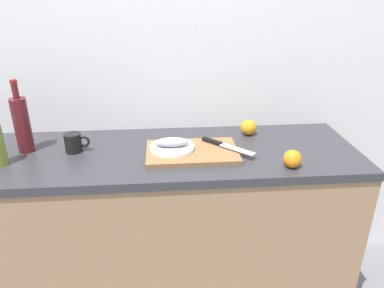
% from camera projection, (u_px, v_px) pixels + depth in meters
% --- Properties ---
extents(back_wall, '(3.20, 0.05, 2.50)m').
position_uv_depth(back_wall, '(148.00, 64.00, 1.89)').
color(back_wall, white).
rests_on(back_wall, ground_plane).
extents(kitchen_counter, '(2.00, 0.60, 0.90)m').
position_uv_depth(kitchen_counter, '(154.00, 229.00, 1.91)').
color(kitchen_counter, '#9E7A56').
rests_on(kitchen_counter, ground_plane).
extents(cutting_board, '(0.43, 0.27, 0.02)m').
position_uv_depth(cutting_board, '(192.00, 152.00, 1.71)').
color(cutting_board, olive).
rests_on(cutting_board, kitchen_counter).
extents(white_plate, '(0.21, 0.21, 0.01)m').
position_uv_depth(white_plate, '(172.00, 147.00, 1.71)').
color(white_plate, white).
rests_on(white_plate, cutting_board).
extents(fish_fillet, '(0.16, 0.07, 0.04)m').
position_uv_depth(fish_fillet, '(172.00, 143.00, 1.70)').
color(fish_fillet, gray).
rests_on(fish_fillet, white_plate).
extents(chef_knife, '(0.23, 0.22, 0.02)m').
position_uv_depth(chef_knife, '(221.00, 144.00, 1.74)').
color(chef_knife, silver).
rests_on(chef_knife, cutting_board).
extents(wine_bottle, '(0.07, 0.07, 0.35)m').
position_uv_depth(wine_bottle, '(22.00, 124.00, 1.68)').
color(wine_bottle, '#59191E').
rests_on(wine_bottle, kitchen_counter).
extents(coffee_mug_0, '(0.12, 0.08, 0.09)m').
position_uv_depth(coffee_mug_0, '(74.00, 143.00, 1.72)').
color(coffee_mug_0, black).
rests_on(coffee_mug_0, kitchen_counter).
extents(orange_1, '(0.08, 0.08, 0.08)m').
position_uv_depth(orange_1, '(292.00, 159.00, 1.57)').
color(orange_1, orange).
rests_on(orange_1, kitchen_counter).
extents(orange_2, '(0.08, 0.08, 0.08)m').
position_uv_depth(orange_2, '(249.00, 127.00, 1.91)').
color(orange_2, orange).
rests_on(orange_2, kitchen_counter).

